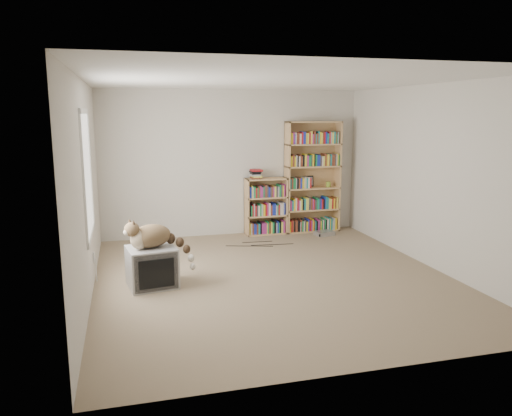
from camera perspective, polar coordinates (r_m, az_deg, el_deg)
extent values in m
cube|color=#9D886A|center=(6.56, 2.03, -7.95)|extent=(4.50, 5.00, 0.01)
cube|color=beige|center=(8.68, -2.70, 5.11)|extent=(4.50, 0.02, 2.50)
cube|color=beige|center=(3.98, 12.58, -1.88)|extent=(4.50, 0.02, 2.50)
cube|color=beige|center=(6.02, -18.86, 2.03)|extent=(0.02, 5.00, 2.50)
cube|color=beige|center=(7.25, 19.42, 3.39)|extent=(0.02, 5.00, 2.50)
cube|color=white|center=(6.23, 2.18, 14.41)|extent=(4.50, 5.00, 0.02)
cube|color=white|center=(6.20, -18.71, 3.68)|extent=(0.02, 1.22, 1.52)
cube|color=#A3A3A5|center=(6.30, -11.81, -6.60)|extent=(0.64, 0.60, 0.50)
cube|color=black|center=(6.08, -11.33, -7.24)|extent=(0.52, 0.11, 0.46)
cube|color=black|center=(6.06, -11.28, -7.38)|extent=(0.42, 0.08, 0.35)
cube|color=black|center=(6.41, -12.03, -6.40)|extent=(0.38, 0.33, 0.30)
ellipsoid|color=#3A2817|center=(6.22, -11.93, -3.15)|extent=(0.61, 0.53, 0.28)
ellipsoid|color=#3A2817|center=(6.28, -10.85, -3.07)|extent=(0.32, 0.33, 0.21)
ellipsoid|color=tan|center=(6.12, -13.25, -3.52)|extent=(0.27, 0.27, 0.23)
ellipsoid|color=#3A2817|center=(6.07, -14.01, -2.39)|extent=(0.24, 0.23, 0.17)
sphere|color=beige|center=(6.04, -14.59, -2.72)|extent=(0.09, 0.09, 0.07)
cone|color=black|center=(6.02, -13.83, -1.69)|extent=(0.10, 0.10, 0.09)
cone|color=black|center=(6.11, -14.25, -1.53)|extent=(0.10, 0.10, 0.09)
cube|color=tan|center=(8.80, 3.56, 3.43)|extent=(0.02, 0.30, 1.97)
cube|color=tan|center=(9.15, 9.29, 3.59)|extent=(0.02, 0.30, 1.97)
cube|color=tan|center=(9.09, 6.17, 3.62)|extent=(0.98, 0.03, 1.97)
cube|color=tan|center=(8.89, 6.62, 9.74)|extent=(0.98, 0.30, 0.02)
cube|color=tan|center=(9.13, 6.35, -2.54)|extent=(0.98, 0.30, 0.03)
cube|color=tan|center=(9.05, 6.40, -0.14)|extent=(0.98, 0.30, 0.03)
cube|color=tan|center=(8.99, 6.46, 2.29)|extent=(0.98, 0.30, 0.02)
cube|color=tan|center=(8.94, 6.51, 4.75)|extent=(0.98, 0.30, 0.02)
cube|color=tan|center=(8.91, 6.56, 7.24)|extent=(0.98, 0.30, 0.02)
cube|color=#A6161B|center=(9.11, 6.37, -1.88)|extent=(0.90, 0.24, 0.19)
cube|color=#1A2CAE|center=(9.03, 6.42, 0.53)|extent=(0.90, 0.24, 0.19)
cube|color=#167F43|center=(8.97, 6.47, 2.97)|extent=(0.90, 0.24, 0.19)
cube|color=beige|center=(8.93, 6.52, 5.44)|extent=(0.90, 0.24, 0.19)
cube|color=black|center=(8.90, 6.58, 7.93)|extent=(0.90, 0.24, 0.19)
cube|color=tan|center=(8.68, -1.08, 0.09)|extent=(0.03, 0.30, 0.99)
cube|color=tan|center=(8.87, 3.31, 0.30)|extent=(0.02, 0.30, 0.99)
cube|color=tan|center=(8.89, 0.90, 0.36)|extent=(0.72, 0.03, 0.99)
cube|color=tan|center=(8.69, 1.15, 3.34)|extent=(0.72, 0.30, 0.02)
cube|color=tan|center=(8.87, 1.13, -2.88)|extent=(0.72, 0.30, 0.03)
cube|color=tan|center=(8.80, 1.13, -0.84)|extent=(0.72, 0.30, 0.03)
cube|color=tan|center=(8.74, 1.14, 1.24)|extent=(0.72, 0.30, 0.02)
cube|color=#A6161B|center=(8.84, 1.13, -2.20)|extent=(0.64, 0.24, 0.19)
cube|color=#1A2CAE|center=(8.77, 1.14, -0.15)|extent=(0.64, 0.24, 0.19)
cube|color=#167F43|center=(8.72, 1.15, 1.94)|extent=(0.64, 0.24, 0.19)
cube|color=#A6161B|center=(8.62, -0.04, 3.90)|extent=(0.19, 0.25, 0.16)
cylinder|color=olive|center=(9.09, 8.25, 2.72)|extent=(0.08, 0.08, 0.09)
cube|color=black|center=(9.06, 6.12, 3.07)|extent=(0.15, 0.05, 0.20)
cube|color=#A3A3A8|center=(8.84, 7.82, -2.87)|extent=(0.36, 0.29, 0.07)
cube|color=silver|center=(6.63, -18.03, -5.40)|extent=(0.01, 0.08, 0.13)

